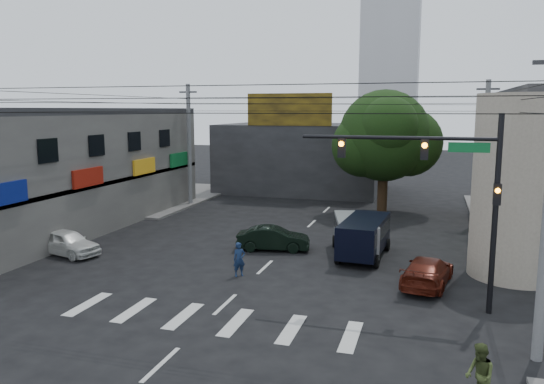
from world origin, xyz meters
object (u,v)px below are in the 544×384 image
at_px(maroon_sedan, 427,271).
at_px(traffic_officer, 239,259).
at_px(utility_pole_far_right, 484,152).
at_px(traffic_gantry, 447,180).
at_px(silver_minivan, 355,237).
at_px(street_tree, 384,136).
at_px(dark_sedan, 273,238).
at_px(pedestrian_olive, 480,375).
at_px(utility_pole_far_left, 189,145).
at_px(navy_van, 364,238).
at_px(white_compact, 67,242).

xyz_separation_m(maroon_sedan, traffic_officer, (-8.00, -1.09, 0.15)).
bearing_deg(utility_pole_far_right, traffic_gantry, -98.94).
xyz_separation_m(maroon_sedan, silver_minivan, (-3.58, 3.82, 0.33)).
bearing_deg(street_tree, silver_minivan, -91.38).
xyz_separation_m(traffic_gantry, utility_pole_far_right, (2.68, 17.00, -0.23)).
height_order(dark_sedan, traffic_officer, traffic_officer).
distance_m(street_tree, traffic_gantry, 18.42).
bearing_deg(dark_sedan, utility_pole_far_right, -56.00).
bearing_deg(traffic_gantry, utility_pole_far_right, 81.06).
relative_size(maroon_sedan, silver_minivan, 0.94).
distance_m(traffic_officer, pedestrian_olive, 12.34).
xyz_separation_m(traffic_gantry, dark_sedan, (-8.34, 6.06, -4.21)).
relative_size(utility_pole_far_left, utility_pole_far_right, 1.00).
distance_m(navy_van, pedestrian_olive, 13.48).
height_order(traffic_gantry, pedestrian_olive, traffic_gantry).
distance_m(white_compact, pedestrian_olive, 20.84).
height_order(dark_sedan, silver_minivan, silver_minivan).
xyz_separation_m(maroon_sedan, pedestrian_olive, (1.35, -9.16, 0.20)).
relative_size(dark_sedan, maroon_sedan, 0.90).
relative_size(traffic_officer, pedestrian_olive, 0.94).
xyz_separation_m(traffic_gantry, navy_van, (-3.62, 6.10, -3.87)).
distance_m(street_tree, utility_pole_far_right, 6.63).
relative_size(silver_minivan, traffic_officer, 3.08).
bearing_deg(maroon_sedan, traffic_officer, 17.26).
height_order(maroon_sedan, traffic_officer, traffic_officer).
height_order(utility_pole_far_left, pedestrian_olive, utility_pole_far_left).
bearing_deg(silver_minivan, navy_van, -131.06).
height_order(navy_van, traffic_officer, navy_van).
relative_size(utility_pole_far_left, pedestrian_olive, 5.68).
bearing_deg(pedestrian_olive, traffic_gantry, 168.54).
height_order(traffic_gantry, dark_sedan, traffic_gantry).
xyz_separation_m(utility_pole_far_right, white_compact, (-20.75, -14.85, -3.96)).
relative_size(utility_pole_far_right, dark_sedan, 2.32).
height_order(street_tree, silver_minivan, street_tree).
relative_size(street_tree, pedestrian_olive, 5.38).
xyz_separation_m(white_compact, pedestrian_olive, (18.90, -8.78, 0.17)).
height_order(navy_van, pedestrian_olive, navy_van).
relative_size(street_tree, navy_van, 1.76).
relative_size(street_tree, dark_sedan, 2.19).
bearing_deg(silver_minivan, maroon_sedan, -150.66).
distance_m(street_tree, silver_minivan, 12.51).
bearing_deg(maroon_sedan, utility_pole_far_right, -92.98).
distance_m(street_tree, white_compact, 21.86).
relative_size(dark_sedan, traffic_officer, 2.61).
height_order(utility_pole_far_right, traffic_officer, utility_pole_far_right).
xyz_separation_m(utility_pole_far_right, navy_van, (-6.29, -10.90, -3.64)).
height_order(white_compact, navy_van, navy_van).
distance_m(maroon_sedan, traffic_officer, 8.07).
bearing_deg(traffic_gantry, silver_minivan, 122.88).
xyz_separation_m(utility_pole_far_right, pedestrian_olive, (-1.86, -23.63, -3.79)).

